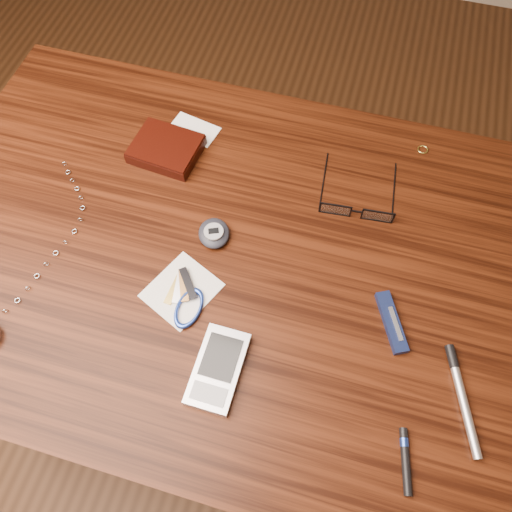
# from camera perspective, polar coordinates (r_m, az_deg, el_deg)

# --- Properties ---
(ground) EXTENTS (3.80, 3.80, 0.00)m
(ground) POSITION_cam_1_polar(r_m,az_deg,el_deg) (1.49, -2.44, -13.19)
(ground) COLOR #472814
(ground) RESTS_ON ground
(desk) EXTENTS (1.00, 0.70, 0.75)m
(desk) POSITION_cam_1_polar(r_m,az_deg,el_deg) (0.88, -4.03, -2.31)
(desk) COLOR #341408
(desk) RESTS_ON ground
(wallet_and_card) EXTENTS (0.14, 0.15, 0.02)m
(wallet_and_card) POSITION_cam_1_polar(r_m,az_deg,el_deg) (0.90, -10.17, 12.03)
(wallet_and_card) COLOR black
(wallet_and_card) RESTS_ON desk
(eyeglasses) EXTENTS (0.13, 0.13, 0.03)m
(eyeglasses) POSITION_cam_1_polar(r_m,az_deg,el_deg) (0.83, 11.42, 5.24)
(eyeglasses) COLOR black
(eyeglasses) RESTS_ON desk
(gold_ring) EXTENTS (0.03, 0.03, 0.00)m
(gold_ring) POSITION_cam_1_polar(r_m,az_deg,el_deg) (0.95, 18.52, 11.46)
(gold_ring) COLOR #E6D465
(gold_ring) RESTS_ON desk
(pda_phone) EXTENTS (0.06, 0.12, 0.02)m
(pda_phone) POSITION_cam_1_polar(r_m,az_deg,el_deg) (0.71, -4.38, -12.71)
(pda_phone) COLOR #B8B8BC
(pda_phone) RESTS_ON desk
(pedometer) EXTENTS (0.07, 0.07, 0.02)m
(pedometer) POSITION_cam_1_polar(r_m,az_deg,el_deg) (0.79, -4.83, 2.62)
(pedometer) COLOR #1F202A
(pedometer) RESTS_ON desk
(notepad_keys) EXTENTS (0.12, 0.13, 0.01)m
(notepad_keys) POSITION_cam_1_polar(r_m,az_deg,el_deg) (0.75, -8.08, -4.86)
(notepad_keys) COLOR white
(notepad_keys) RESTS_ON desk
(pocket_knife) EXTENTS (0.06, 0.09, 0.01)m
(pocket_knife) POSITION_cam_1_polar(r_m,az_deg,el_deg) (0.76, 15.23, -7.30)
(pocket_knife) COLOR #0F1A34
(pocket_knife) RESTS_ON desk
(silver_pen) EXTENTS (0.06, 0.15, 0.01)m
(silver_pen) POSITION_cam_1_polar(r_m,az_deg,el_deg) (0.75, 22.34, -14.04)
(silver_pen) COLOR #BCBBC0
(silver_pen) RESTS_ON desk
(black_blue_pen) EXTENTS (0.03, 0.08, 0.01)m
(black_blue_pen) POSITION_cam_1_polar(r_m,az_deg,el_deg) (0.71, 16.71, -21.31)
(black_blue_pen) COLOR black
(black_blue_pen) RESTS_ON desk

